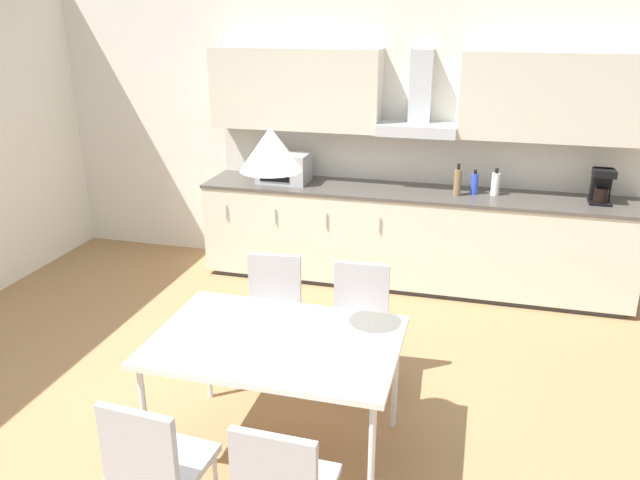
% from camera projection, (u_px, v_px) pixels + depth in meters
% --- Properties ---
extents(ground_plane, '(8.79, 8.36, 0.02)m').
position_uv_depth(ground_plane, '(240.00, 423.00, 4.01)').
color(ground_plane, '#9E754C').
extents(wall_back, '(7.03, 0.10, 2.87)m').
position_uv_depth(wall_back, '(342.00, 125.00, 6.08)').
color(wall_back, silver).
rests_on(wall_back, ground_plane).
extents(kitchen_counter, '(3.96, 0.67, 0.92)m').
position_uv_depth(kitchen_counter, '(410.00, 237.00, 5.89)').
color(kitchen_counter, '#333333').
rests_on(kitchen_counter, ground_plane).
extents(backsplash_tile, '(3.94, 0.02, 0.46)m').
position_uv_depth(backsplash_tile, '(418.00, 159.00, 5.94)').
color(backsplash_tile, silver).
rests_on(backsplash_tile, kitchen_counter).
extents(upper_wall_cabinets, '(3.94, 0.40, 0.74)m').
position_uv_depth(upper_wall_cabinets, '(420.00, 94.00, 5.58)').
color(upper_wall_cabinets, beige).
extents(microwave, '(0.48, 0.35, 0.28)m').
position_uv_depth(microwave, '(284.00, 167.00, 5.98)').
color(microwave, '#ADADB2').
rests_on(microwave, kitchen_counter).
extents(coffee_maker, '(0.18, 0.19, 0.30)m').
position_uv_depth(coffee_maker, '(602.00, 186.00, 5.32)').
color(coffee_maker, black).
rests_on(coffee_maker, kitchen_counter).
extents(bottle_white, '(0.08, 0.08, 0.24)m').
position_uv_depth(bottle_white, '(495.00, 184.00, 5.56)').
color(bottle_white, white).
rests_on(bottle_white, kitchen_counter).
extents(bottle_blue, '(0.07, 0.07, 0.22)m').
position_uv_depth(bottle_blue, '(474.00, 184.00, 5.60)').
color(bottle_blue, blue).
rests_on(bottle_blue, kitchen_counter).
extents(bottle_brown, '(0.07, 0.07, 0.29)m').
position_uv_depth(bottle_brown, '(457.00, 182.00, 5.54)').
color(bottle_brown, brown).
rests_on(bottle_brown, kitchen_counter).
extents(dining_table, '(1.38, 0.93, 0.76)m').
position_uv_depth(dining_table, '(276.00, 346.00, 3.50)').
color(dining_table, silver).
rests_on(dining_table, ground_plane).
extents(chair_near_left, '(0.43, 0.43, 0.87)m').
position_uv_depth(chair_near_left, '(154.00, 461.00, 2.87)').
color(chair_near_left, '#B2B2B7').
rests_on(chair_near_left, ground_plane).
extents(chair_far_right, '(0.42, 0.42, 0.87)m').
position_uv_depth(chair_far_right, '(359.00, 314.00, 4.26)').
color(chair_far_right, '#B2B2B7').
rests_on(chair_far_right, ground_plane).
extents(chair_far_left, '(0.44, 0.44, 0.87)m').
position_uv_depth(chair_far_left, '(273.00, 304.00, 4.41)').
color(chair_far_left, '#B2B2B7').
rests_on(chair_far_left, ground_plane).
extents(pendant_lamp, '(0.32, 0.32, 0.22)m').
position_uv_depth(pendant_lamp, '(271.00, 149.00, 3.11)').
color(pendant_lamp, silver).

